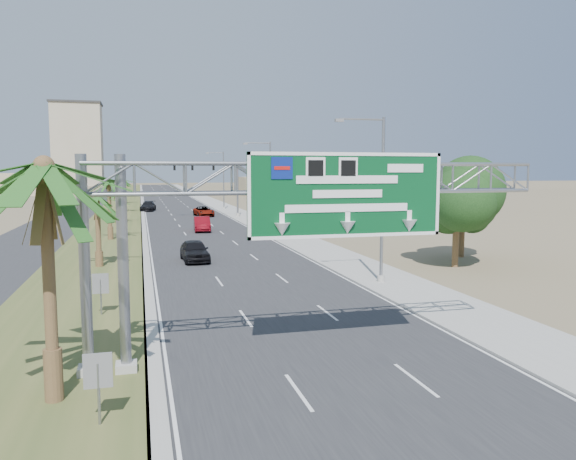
# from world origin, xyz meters

# --- Properties ---
(road) EXTENTS (12.00, 300.00, 0.02)m
(road) POSITION_xyz_m (0.00, 110.00, 0.01)
(road) COLOR #28282B
(road) RESTS_ON ground
(sidewalk_right) EXTENTS (4.00, 300.00, 0.10)m
(sidewalk_right) POSITION_xyz_m (8.50, 110.00, 0.05)
(sidewalk_right) COLOR #9E9B93
(sidewalk_right) RESTS_ON ground
(median_grass) EXTENTS (7.00, 300.00, 0.12)m
(median_grass) POSITION_xyz_m (-10.00, 110.00, 0.06)
(median_grass) COLOR #3F5023
(median_grass) RESTS_ON ground
(opposing_road) EXTENTS (8.00, 300.00, 0.02)m
(opposing_road) POSITION_xyz_m (-17.00, 110.00, 0.01)
(opposing_road) COLOR #28282B
(opposing_road) RESTS_ON ground
(sign_gantry) EXTENTS (16.75, 1.24, 7.50)m
(sign_gantry) POSITION_xyz_m (-1.06, 9.93, 6.06)
(sign_gantry) COLOR gray
(sign_gantry) RESTS_ON ground
(palm_near) EXTENTS (5.70, 5.70, 8.35)m
(palm_near) POSITION_xyz_m (-9.20, 8.00, 6.93)
(palm_near) COLOR brown
(palm_near) RESTS_ON ground
(palm_row_b) EXTENTS (3.99, 3.99, 5.95)m
(palm_row_b) POSITION_xyz_m (-9.50, 32.00, 4.90)
(palm_row_b) COLOR brown
(palm_row_b) RESTS_ON ground
(palm_row_c) EXTENTS (3.99, 3.99, 6.75)m
(palm_row_c) POSITION_xyz_m (-9.50, 48.00, 5.66)
(palm_row_c) COLOR brown
(palm_row_c) RESTS_ON ground
(palm_row_d) EXTENTS (3.99, 3.99, 5.45)m
(palm_row_d) POSITION_xyz_m (-9.50, 66.00, 4.42)
(palm_row_d) COLOR brown
(palm_row_d) RESTS_ON ground
(palm_row_e) EXTENTS (3.99, 3.99, 6.15)m
(palm_row_e) POSITION_xyz_m (-9.50, 85.00, 5.09)
(palm_row_e) COLOR brown
(palm_row_e) RESTS_ON ground
(palm_row_f) EXTENTS (3.99, 3.99, 5.75)m
(palm_row_f) POSITION_xyz_m (-9.50, 110.00, 4.71)
(palm_row_f) COLOR brown
(palm_row_f) RESTS_ON ground
(streetlight_near) EXTENTS (3.27, 0.44, 10.00)m
(streetlight_near) POSITION_xyz_m (7.30, 22.00, 4.69)
(streetlight_near) COLOR gray
(streetlight_near) RESTS_ON ground
(streetlight_mid) EXTENTS (3.27, 0.44, 10.00)m
(streetlight_mid) POSITION_xyz_m (7.30, 52.00, 4.69)
(streetlight_mid) COLOR gray
(streetlight_mid) RESTS_ON ground
(streetlight_far) EXTENTS (3.27, 0.44, 10.00)m
(streetlight_far) POSITION_xyz_m (7.30, 88.00, 4.69)
(streetlight_far) COLOR gray
(streetlight_far) RESTS_ON ground
(signal_mast) EXTENTS (10.28, 0.71, 8.00)m
(signal_mast) POSITION_xyz_m (5.17, 71.97, 4.85)
(signal_mast) COLOR gray
(signal_mast) RESTS_ON ground
(store_building) EXTENTS (18.00, 10.00, 4.00)m
(store_building) POSITION_xyz_m (22.00, 66.00, 2.00)
(store_building) COLOR tan
(store_building) RESTS_ON ground
(oak_near) EXTENTS (4.50, 4.50, 6.80)m
(oak_near) POSITION_xyz_m (15.00, 26.00, 4.53)
(oak_near) COLOR brown
(oak_near) RESTS_ON ground
(oak_far) EXTENTS (3.50, 3.50, 5.60)m
(oak_far) POSITION_xyz_m (18.00, 30.00, 3.82)
(oak_far) COLOR brown
(oak_far) RESTS_ON ground
(median_signback_a) EXTENTS (0.75, 0.08, 2.08)m
(median_signback_a) POSITION_xyz_m (-7.80, 6.00, 1.45)
(median_signback_a) COLOR gray
(median_signback_a) RESTS_ON ground
(median_signback_b) EXTENTS (0.75, 0.08, 2.08)m
(median_signback_b) POSITION_xyz_m (-8.50, 18.00, 1.45)
(median_signback_b) COLOR gray
(median_signback_b) RESTS_ON ground
(tower_distant) EXTENTS (20.00, 16.00, 35.00)m
(tower_distant) POSITION_xyz_m (-32.00, 250.00, 17.50)
(tower_distant) COLOR tan
(tower_distant) RESTS_ON ground
(building_distant_right) EXTENTS (20.00, 12.00, 5.00)m
(building_distant_right) POSITION_xyz_m (30.00, 140.00, 2.50)
(building_distant_right) COLOR tan
(building_distant_right) RESTS_ON ground
(car_left_lane) EXTENTS (2.09, 4.81, 1.61)m
(car_left_lane) POSITION_xyz_m (-2.72, 33.21, 0.81)
(car_left_lane) COLOR black
(car_left_lane) RESTS_ON ground
(car_mid_lane) EXTENTS (2.01, 5.06, 1.64)m
(car_mid_lane) POSITION_xyz_m (0.06, 54.02, 0.82)
(car_mid_lane) COLOR maroon
(car_mid_lane) RESTS_ON ground
(car_right_lane) EXTENTS (2.96, 5.41, 1.44)m
(car_right_lane) POSITION_xyz_m (2.52, 74.66, 0.72)
(car_right_lane) COLOR gray
(car_right_lane) RESTS_ON ground
(car_far) EXTENTS (2.97, 5.80, 1.61)m
(car_far) POSITION_xyz_m (-5.34, 87.95, 0.81)
(car_far) COLOR black
(car_far) RESTS_ON ground
(pole_sign_red_near) EXTENTS (2.41, 0.76, 8.21)m
(pole_sign_red_near) POSITION_xyz_m (9.00, 52.87, 6.39)
(pole_sign_red_near) COLOR gray
(pole_sign_red_near) RESTS_ON ground
(pole_sign_blue) EXTENTS (2.02, 0.75, 7.07)m
(pole_sign_blue) POSITION_xyz_m (11.05, 48.76, 5.13)
(pole_sign_blue) COLOR gray
(pole_sign_blue) RESTS_ON ground
(pole_sign_red_far) EXTENTS (2.19, 0.93, 7.51)m
(pole_sign_red_far) POSITION_xyz_m (9.80, 69.73, 5.89)
(pole_sign_red_far) COLOR gray
(pole_sign_red_far) RESTS_ON ground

